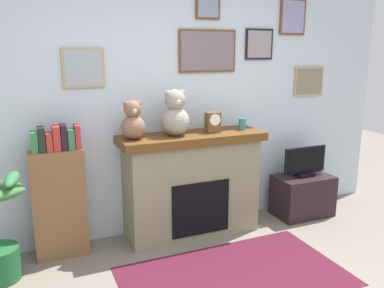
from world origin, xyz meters
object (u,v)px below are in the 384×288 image
television (305,163)px  candle_jar (242,124)px  teddy_bear_tan (133,122)px  tv_stand (303,195)px  bookshelf (59,197)px  mantel_clock (213,122)px  fireplace (192,184)px  teddy_bear_cream (175,115)px

television → candle_jar: size_ratio=4.45×
teddy_bear_tan → tv_stand: bearing=-1.7°
bookshelf → television: bookshelf is taller
television → teddy_bear_tan: (-1.91, 0.06, 0.58)m
bookshelf → mantel_clock: mantel_clock is taller
bookshelf → candle_jar: 1.88m
candle_jar → mantel_clock: bearing=-179.8°
tv_stand → candle_jar: bearing=175.8°
tv_stand → teddy_bear_tan: teddy_bear_tan is taller
fireplace → television: size_ratio=2.73×
tv_stand → television: television is taller
fireplace → tv_stand: fireplace is taller
television → teddy_bear_cream: bearing=177.8°
television → mantel_clock: 1.22m
tv_stand → teddy_bear_cream: (-1.50, 0.06, 1.00)m
bookshelf → teddy_bear_tan: teddy_bear_tan is taller
mantel_clock → television: bearing=-3.0°
tv_stand → candle_jar: (-0.77, 0.06, 0.86)m
television → mantel_clock: bearing=177.0°
fireplace → mantel_clock: mantel_clock is taller
candle_jar → teddy_bear_cream: 0.74m
tv_stand → mantel_clock: 1.43m
teddy_bear_cream → television: bearing=-2.2°
bookshelf → television: bearing=-2.3°
bookshelf → teddy_bear_cream: 1.27m
mantel_clock → teddy_bear_tan: 0.80m
fireplace → tv_stand: bearing=-3.2°
bookshelf → mantel_clock: 1.58m
mantel_clock → teddy_bear_cream: (-0.39, 0.00, 0.10)m
fireplace → television: (1.32, -0.08, 0.09)m
fireplace → teddy_bear_cream: size_ratio=3.27×
candle_jar → teddy_bear_cream: teddy_bear_cream is taller
fireplace → candle_jar: 0.79m
television → teddy_bear_tan: bearing=178.3°
fireplace → mantel_clock: size_ratio=7.17×
candle_jar → teddy_bear_cream: (-0.72, -0.00, 0.14)m
mantel_clock → teddy_bear_tan: (-0.80, 0.00, 0.06)m
mantel_clock → teddy_bear_cream: 0.40m
candle_jar → teddy_bear_cream: bearing=-180.0°
fireplace → tv_stand: 1.36m
bookshelf → candle_jar: bookshelf is taller
bookshelf → mantel_clock: (1.47, -0.04, 0.57)m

